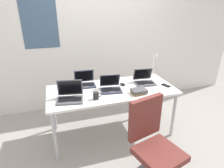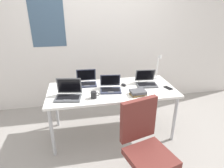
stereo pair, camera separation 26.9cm
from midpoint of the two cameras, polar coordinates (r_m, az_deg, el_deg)
The scene contains 13 objects.
ground_plane at distance 3.11m, azimuth 2.56°, elevation -14.09°, with size 12.00×12.00×0.00m, color gray.
wall_back at distance 3.60m, azimuth -1.20°, elevation 13.89°, with size 6.00×0.13×2.60m.
desk at distance 2.75m, azimuth 2.81°, elevation -2.68°, with size 1.80×0.80×0.74m.
desk_lamp at distance 3.16m, azimuth 16.00°, elevation 4.91°, with size 0.12×0.18×0.40m.
laptop_front_right at distance 2.93m, azimuth 12.80°, elevation 0.57°, with size 0.32×0.30×0.21m.
laptop_front_left at distance 2.68m, azimuth 2.44°, elevation -1.05°, with size 0.32×0.30×0.21m.
laptop_back_right at distance 2.88m, azimuth -4.98°, elevation 0.70°, with size 0.30×0.27×0.22m.
laptop_mid_desk at distance 2.51m, azimuth -9.87°, elevation -3.06°, with size 0.36×0.30×0.24m.
computer_mouse at distance 2.84m, azimuth 6.22°, elevation -0.27°, with size 0.06×0.10×0.03m, color black.
cell_phone at distance 2.91m, azimuth 18.95°, elevation -1.16°, with size 0.06×0.14×0.01m, color black.
book_stack at distance 2.59m, azimuth 10.72°, elevation -2.59°, with size 0.23×0.18×0.06m.
coffee_mug at distance 2.46m, azimuth -2.32°, elevation -3.34°, with size 0.11×0.08×0.09m.
office_chair at distance 2.21m, azimuth 13.66°, elevation -19.70°, with size 0.55×0.60×0.97m.
Camera 2 is at (-0.46, -2.43, 1.88)m, focal length 30.68 mm.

